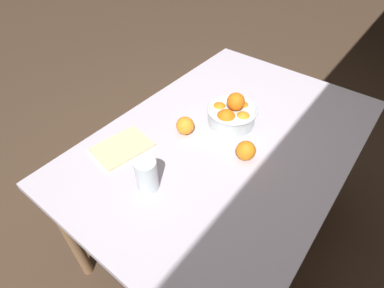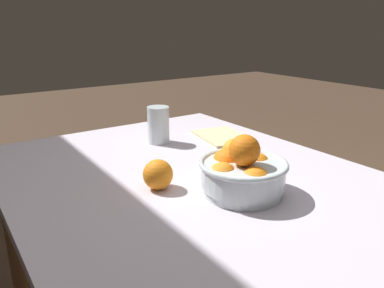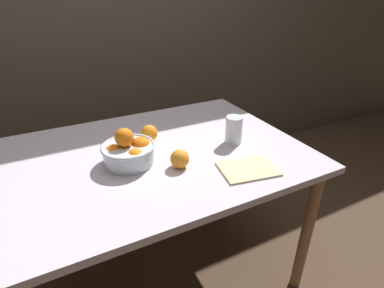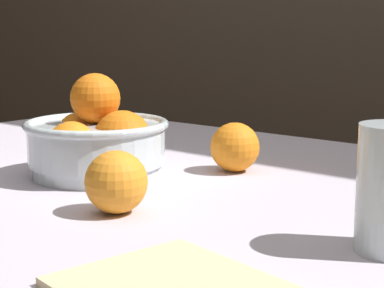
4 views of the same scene
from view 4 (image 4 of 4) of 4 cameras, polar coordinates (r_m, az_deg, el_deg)
dining_table at (r=0.95m, az=-3.23°, el=-7.31°), size 1.34×0.91×0.72m
fruit_bowl at (r=0.95m, az=-8.29°, el=0.33°), size 0.21×0.21×0.15m
orange_loose_near_bowl at (r=0.76m, az=-6.75°, el=-3.38°), size 0.07×0.07×0.07m
orange_loose_front at (r=0.97m, az=3.83°, el=-0.28°), size 0.08×0.08×0.08m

